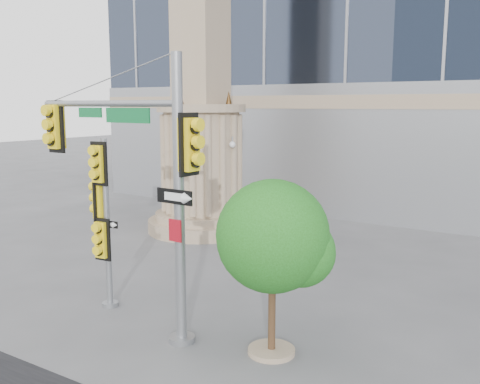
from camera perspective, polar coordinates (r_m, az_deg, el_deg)
The scene contains 5 objects.
ground at distance 11.70m, azimuth -6.38°, elevation -16.54°, with size 120.00×120.00×0.00m, color #545456.
monument at distance 21.33m, azimuth -4.17°, elevation 10.44°, with size 4.40×4.40×16.60m.
main_signal_pole at distance 11.84m, azimuth -10.60°, elevation 2.91°, with size 4.76×0.65×6.14m.
secondary_signal_pole at distance 13.63m, azimuth -14.47°, elevation -1.89°, with size 0.76×0.56×4.28m.
street_tree at distance 10.74m, azimuth 3.75°, elevation -5.24°, with size 2.34×2.28×3.64m.
Camera 1 is at (6.63, -8.19, 5.10)m, focal length 40.00 mm.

